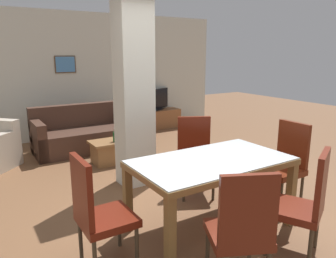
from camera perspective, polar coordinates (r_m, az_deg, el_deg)
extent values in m
plane|color=brown|center=(3.74, 7.27, -16.52)|extent=(18.00, 18.00, 0.00)
cube|color=silver|center=(7.51, -15.95, 8.91)|extent=(7.20, 0.06, 2.70)
cube|color=brown|center=(7.40, -17.46, 10.69)|extent=(0.44, 0.02, 0.36)
cube|color=#4C8CCC|center=(7.39, -17.43, 10.69)|extent=(0.40, 0.01, 0.32)
cube|color=silver|center=(4.53, -5.97, 6.82)|extent=(0.46, 0.38, 2.70)
cube|color=olive|center=(3.14, 12.70, -8.00)|extent=(1.65, 0.06, 0.06)
cube|color=olive|center=(3.77, 3.42, -4.09)|extent=(1.65, 0.06, 0.06)
cube|color=olive|center=(3.02, -4.20, -8.54)|extent=(0.06, 0.81, 0.06)
cube|color=olive|center=(3.97, 16.51, -3.71)|extent=(0.06, 0.81, 0.06)
cube|color=silver|center=(3.43, 7.64, -5.32)|extent=(1.63, 0.91, 0.01)
cube|color=olive|center=(2.88, 0.36, -18.14)|extent=(0.08, 0.08, 0.70)
cube|color=olive|center=(3.84, 20.60, -10.64)|extent=(0.08, 0.08, 0.70)
cube|color=olive|center=(3.53, -7.02, -12.06)|extent=(0.08, 0.08, 0.70)
cube|color=olive|center=(4.35, 11.92, -7.26)|extent=(0.08, 0.08, 0.70)
cube|color=#602012|center=(3.33, 21.08, -13.02)|extent=(0.62, 0.62, 0.07)
cube|color=#602012|center=(3.19, 25.19, -8.49)|extent=(0.41, 0.24, 0.56)
cylinder|color=#403526|center=(3.31, 16.69, -17.40)|extent=(0.04, 0.04, 0.39)
cylinder|color=#403526|center=(3.63, 18.35, -14.59)|extent=(0.04, 0.04, 0.39)
cylinder|color=#403526|center=(3.25, 23.49, -18.56)|extent=(0.04, 0.04, 0.39)
cylinder|color=#403526|center=(3.58, 24.46, -15.56)|extent=(0.04, 0.04, 0.39)
cube|color=#5D2012|center=(2.81, 11.95, -17.52)|extent=(0.61, 0.61, 0.07)
cube|color=#5D2012|center=(2.49, 13.83, -13.64)|extent=(0.42, 0.23, 0.56)
cylinder|color=#403526|center=(3.04, 6.92, -19.86)|extent=(0.04, 0.04, 0.39)
cylinder|color=#403526|center=(3.14, 14.06, -19.00)|extent=(0.04, 0.04, 0.39)
cube|color=#5B1F0D|center=(4.29, 18.94, -6.92)|extent=(0.46, 0.46, 0.07)
cube|color=#5B1F0D|center=(4.35, 20.96, -2.46)|extent=(0.05, 0.44, 0.56)
cylinder|color=#403526|center=(4.12, 19.06, -11.20)|extent=(0.04, 0.04, 0.39)
cylinder|color=#403526|center=(4.35, 15.14, -9.63)|extent=(0.04, 0.04, 0.39)
cylinder|color=#403526|center=(4.41, 22.23, -9.86)|extent=(0.04, 0.04, 0.39)
cylinder|color=#403526|center=(4.62, 18.40, -8.48)|extent=(0.04, 0.04, 0.39)
cube|color=#5B190D|center=(3.02, -10.57, -15.19)|extent=(0.46, 0.46, 0.07)
cube|color=#5B190D|center=(2.82, -14.77, -10.42)|extent=(0.05, 0.44, 0.56)
cylinder|color=#403526|center=(3.34, -8.50, -16.60)|extent=(0.04, 0.04, 0.39)
cylinder|color=#403526|center=(3.05, -5.44, -19.74)|extent=(0.04, 0.04, 0.39)
cylinder|color=#403526|center=(3.24, -14.99, -18.02)|extent=(0.04, 0.04, 0.39)
cube|color=#5C190B|center=(4.31, 4.94, -6.10)|extent=(0.62, 0.62, 0.07)
cube|color=#5C190B|center=(4.42, 4.53, -1.38)|extent=(0.41, 0.24, 0.56)
cylinder|color=#403526|center=(4.26, 7.90, -9.75)|extent=(0.04, 0.04, 0.39)
cylinder|color=#403526|center=(4.19, 2.77, -10.03)|extent=(0.04, 0.04, 0.39)
cylinder|color=#403526|center=(4.61, 6.79, -7.93)|extent=(0.04, 0.04, 0.39)
cylinder|color=#403526|center=(4.54, 2.05, -8.15)|extent=(0.04, 0.04, 0.39)
cube|color=#462C21|center=(6.51, -14.11, -1.77)|extent=(1.90, 0.87, 0.42)
cube|color=#462C21|center=(6.74, -15.23, 2.40)|extent=(1.90, 0.18, 0.44)
cube|color=#462C21|center=(6.79, -7.20, 0.17)|extent=(0.16, 0.87, 0.66)
cube|color=#462C21|center=(6.29, -21.69, -1.73)|extent=(0.16, 0.87, 0.66)
cube|color=beige|center=(5.79, -27.16, -3.79)|extent=(0.71, 0.70, 0.60)
cube|color=brown|center=(5.62, -10.57, -2.32)|extent=(0.55, 0.47, 0.04)
cube|color=brown|center=(5.67, -10.49, -4.20)|extent=(0.47, 0.39, 0.35)
cylinder|color=#194C23|center=(5.56, -9.19, -1.34)|extent=(0.07, 0.07, 0.16)
cylinder|color=#194C23|center=(5.54, -9.24, -0.23)|extent=(0.03, 0.03, 0.06)
cylinder|color=#B7B7BC|center=(5.53, -9.25, 0.13)|extent=(0.03, 0.03, 0.01)
cube|color=#925832|center=(8.13, -2.17, 1.71)|extent=(1.25, 0.40, 0.46)
cube|color=black|center=(8.08, -2.18, 3.40)|extent=(0.45, 0.35, 0.03)
cube|color=black|center=(8.04, -2.20, 5.20)|extent=(0.93, 0.46, 0.48)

